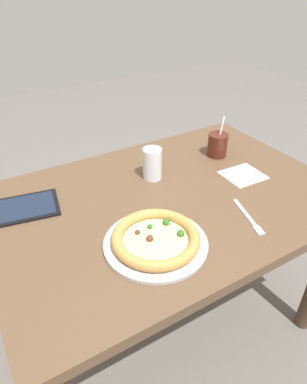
% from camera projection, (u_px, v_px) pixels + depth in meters
% --- Properties ---
extents(ground_plane, '(8.00, 8.00, 0.00)m').
position_uv_depth(ground_plane, '(164.00, 319.00, 1.71)').
color(ground_plane, '#66605B').
extents(dining_table, '(1.31, 0.89, 0.75)m').
position_uv_depth(dining_table, '(167.00, 219.00, 1.35)').
color(dining_table, brown).
rests_on(dining_table, ground).
extents(pizza_near, '(0.33, 0.33, 0.05)m').
position_uv_depth(pizza_near, '(156.00, 240.00, 1.05)').
color(pizza_near, '#B7B7BC').
rests_on(pizza_near, dining_table).
extents(drink_cup_colored, '(0.09, 0.09, 0.18)m').
position_uv_depth(drink_cup_colored, '(218.00, 145.00, 1.54)').
color(drink_cup_colored, '#4C1E14').
rests_on(drink_cup_colored, dining_table).
extents(water_cup_clear, '(0.08, 0.08, 0.13)m').
position_uv_depth(water_cup_clear, '(152.00, 163.00, 1.36)').
color(water_cup_clear, silver).
rests_on(water_cup_clear, dining_table).
extents(paper_napkin, '(0.16, 0.15, 0.00)m').
position_uv_depth(paper_napkin, '(243.00, 175.00, 1.41)').
color(paper_napkin, white).
rests_on(paper_napkin, dining_table).
extents(fork, '(0.08, 0.20, 0.00)m').
position_uv_depth(fork, '(249.00, 218.00, 1.18)').
color(fork, silver).
rests_on(fork, dining_table).
extents(tablet, '(0.27, 0.21, 0.01)m').
position_uv_depth(tablet, '(24.00, 208.00, 1.22)').
color(tablet, black).
rests_on(tablet, dining_table).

